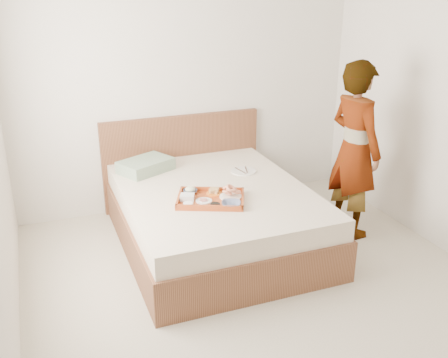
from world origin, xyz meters
name	(u,v)px	position (x,y,z in m)	size (l,w,h in m)	color
ground	(272,301)	(0.00, 0.00, 0.00)	(3.50, 4.00, 0.01)	beige
wall_back	(187,80)	(0.00, 2.00, 1.30)	(3.50, 0.01, 2.60)	silver
bed	(215,216)	(-0.09, 1.00, 0.27)	(1.65, 2.00, 0.53)	brown
headboard	(182,160)	(-0.09, 1.97, 0.47)	(1.65, 0.06, 0.95)	brown
pillow	(146,166)	(-0.54, 1.64, 0.59)	(0.47, 0.32, 0.11)	#88A982
tray	(211,199)	(-0.21, 0.76, 0.55)	(0.54, 0.39, 0.05)	#B04F1C
prawn_plate	(231,197)	(-0.04, 0.75, 0.55)	(0.19, 0.19, 0.01)	white
navy_bowl_big	(231,204)	(-0.10, 0.58, 0.56)	(0.15, 0.15, 0.04)	#172646
sauce_dish	(215,205)	(-0.22, 0.61, 0.56)	(0.08, 0.08, 0.03)	black
meat_plate	(204,201)	(-0.27, 0.74, 0.55)	(0.13, 0.13, 0.01)	white
bread_plate	(214,193)	(-0.14, 0.86, 0.55)	(0.13, 0.13, 0.01)	orange
salad_bowl	(190,191)	(-0.32, 0.94, 0.56)	(0.12, 0.12, 0.04)	#172646
plastic_tub	(187,197)	(-0.39, 0.82, 0.57)	(0.11, 0.09, 0.05)	silver
cheese_round	(188,204)	(-0.42, 0.70, 0.56)	(0.08, 0.08, 0.03)	white
dinner_plate	(243,171)	(0.31, 1.29, 0.54)	(0.24, 0.24, 0.01)	white
person	(354,150)	(1.17, 0.78, 0.80)	(0.58, 0.38, 1.60)	white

